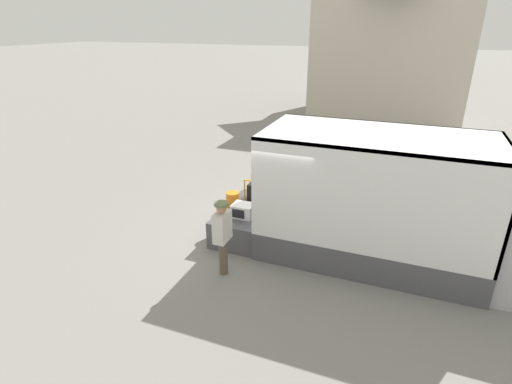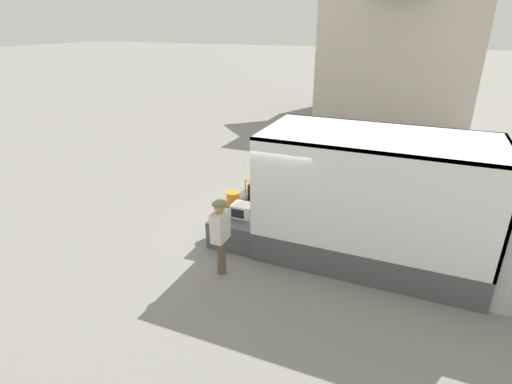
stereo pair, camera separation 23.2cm
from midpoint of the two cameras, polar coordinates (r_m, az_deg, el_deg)
ground_plane at (r=9.80m, az=1.21°, el=-6.26°), size 160.00×160.00×0.00m
box_truck at (r=9.03m, az=27.12°, el=-5.45°), size 6.96×2.29×2.77m
tailgate_deck at (r=9.83m, az=-1.89°, el=-4.02°), size 1.14×2.18×0.65m
microwave at (r=9.22m, az=-2.56°, el=-2.66°), size 0.49×0.41×0.31m
portable_generator at (r=10.07m, az=-0.10°, el=0.09°), size 0.64×0.51×0.58m
orange_bucket at (r=9.71m, az=-4.04°, el=-1.10°), size 0.32×0.32×0.37m
worker_person at (r=7.99m, az=-5.66°, el=-5.64°), size 0.29×0.44×1.61m
house_backdrop at (r=23.30m, az=18.85°, el=20.38°), size 7.55×7.58×8.13m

